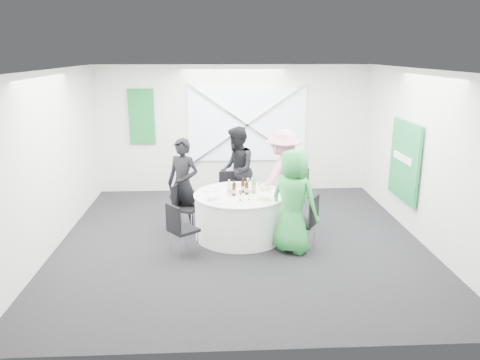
{
  "coord_description": "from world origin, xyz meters",
  "views": [
    {
      "loc": [
        -0.39,
        -7.3,
        3.08
      ],
      "look_at": [
        0.0,
        0.2,
        1.0
      ],
      "focal_mm": 35.0,
      "sensor_mm": 36.0,
      "label": 1
    }
  ],
  "objects_px": {
    "green_water_bottle": "(254,186)",
    "banquet_table": "(240,215)",
    "chair_back_right": "(294,189)",
    "person_man_back": "(237,170)",
    "chair_front_left": "(179,226)",
    "clear_water_bottle": "(229,190)",
    "chair_back": "(229,190)",
    "chair_front_right": "(307,218)",
    "chair_back_left": "(182,204)",
    "person_woman_pink": "(282,177)",
    "person_man_back_left": "(183,184)",
    "person_woman_green": "(293,201)"
  },
  "relations": [
    {
      "from": "chair_back_right",
      "to": "chair_front_left",
      "type": "relative_size",
      "value": 1.22
    },
    {
      "from": "chair_back_right",
      "to": "person_woman_pink",
      "type": "height_order",
      "value": "person_woman_pink"
    },
    {
      "from": "person_man_back_left",
      "to": "clear_water_bottle",
      "type": "distance_m",
      "value": 0.98
    },
    {
      "from": "banquet_table",
      "to": "person_man_back_left",
      "type": "distance_m",
      "value": 1.17
    },
    {
      "from": "chair_back_left",
      "to": "person_woman_green",
      "type": "height_order",
      "value": "person_woman_green"
    },
    {
      "from": "chair_front_left",
      "to": "chair_back",
      "type": "bearing_deg",
      "value": -61.46
    },
    {
      "from": "banquet_table",
      "to": "green_water_bottle",
      "type": "bearing_deg",
      "value": 6.8
    },
    {
      "from": "chair_back",
      "to": "clear_water_bottle",
      "type": "xyz_separation_m",
      "value": [
        -0.04,
        -1.25,
        0.38
      ]
    },
    {
      "from": "banquet_table",
      "to": "chair_front_left",
      "type": "height_order",
      "value": "chair_front_left"
    },
    {
      "from": "chair_back",
      "to": "chair_front_right",
      "type": "relative_size",
      "value": 0.93
    },
    {
      "from": "person_man_back_left",
      "to": "clear_water_bottle",
      "type": "xyz_separation_m",
      "value": [
        0.8,
        -0.57,
        0.05
      ]
    },
    {
      "from": "banquet_table",
      "to": "green_water_bottle",
      "type": "height_order",
      "value": "green_water_bottle"
    },
    {
      "from": "chair_back_left",
      "to": "person_man_back_left",
      "type": "bearing_deg",
      "value": 10.73
    },
    {
      "from": "chair_front_left",
      "to": "person_woman_green",
      "type": "relative_size",
      "value": 0.51
    },
    {
      "from": "person_woman_green",
      "to": "person_woman_pink",
      "type": "bearing_deg",
      "value": -51.21
    },
    {
      "from": "banquet_table",
      "to": "chair_back_right",
      "type": "xyz_separation_m",
      "value": [
        1.04,
        0.71,
        0.23
      ]
    },
    {
      "from": "banquet_table",
      "to": "person_man_back",
      "type": "relative_size",
      "value": 0.92
    },
    {
      "from": "person_woman_pink",
      "to": "clear_water_bottle",
      "type": "height_order",
      "value": "person_woman_pink"
    },
    {
      "from": "person_man_back",
      "to": "chair_back",
      "type": "bearing_deg",
      "value": -61.67
    },
    {
      "from": "person_man_back",
      "to": "clear_water_bottle",
      "type": "bearing_deg",
      "value": -7.93
    },
    {
      "from": "person_man_back_left",
      "to": "person_woman_pink",
      "type": "height_order",
      "value": "person_woman_pink"
    },
    {
      "from": "person_man_back",
      "to": "person_woman_pink",
      "type": "height_order",
      "value": "person_woman_pink"
    },
    {
      "from": "person_man_back",
      "to": "chair_front_right",
      "type": "bearing_deg",
      "value": 29.29
    },
    {
      "from": "banquet_table",
      "to": "person_man_back_left",
      "type": "height_order",
      "value": "person_man_back_left"
    },
    {
      "from": "chair_back_right",
      "to": "chair_front_right",
      "type": "height_order",
      "value": "chair_back_right"
    },
    {
      "from": "banquet_table",
      "to": "person_woman_green",
      "type": "height_order",
      "value": "person_woman_green"
    },
    {
      "from": "banquet_table",
      "to": "person_man_back",
      "type": "height_order",
      "value": "person_man_back"
    },
    {
      "from": "chair_back",
      "to": "chair_front_right",
      "type": "height_order",
      "value": "chair_front_right"
    },
    {
      "from": "green_water_bottle",
      "to": "banquet_table",
      "type": "bearing_deg",
      "value": -173.2
    },
    {
      "from": "banquet_table",
      "to": "clear_water_bottle",
      "type": "distance_m",
      "value": 0.53
    },
    {
      "from": "banquet_table",
      "to": "person_woman_green",
      "type": "bearing_deg",
      "value": -38.91
    },
    {
      "from": "person_man_back_left",
      "to": "person_woman_pink",
      "type": "xyz_separation_m",
      "value": [
        1.78,
        0.14,
        0.06
      ]
    },
    {
      "from": "person_woman_pink",
      "to": "chair_front_right",
      "type": "bearing_deg",
      "value": 63.04
    },
    {
      "from": "person_woman_pink",
      "to": "person_man_back",
      "type": "bearing_deg",
      "value": -74.88
    },
    {
      "from": "chair_front_right",
      "to": "chair_front_left",
      "type": "distance_m",
      "value": 2.0
    },
    {
      "from": "chair_front_left",
      "to": "clear_water_bottle",
      "type": "distance_m",
      "value": 1.09
    },
    {
      "from": "chair_back_left",
      "to": "chair_front_right",
      "type": "height_order",
      "value": "chair_front_right"
    },
    {
      "from": "chair_front_left",
      "to": "person_woman_green",
      "type": "distance_m",
      "value": 1.8
    },
    {
      "from": "chair_front_left",
      "to": "person_man_back",
      "type": "distance_m",
      "value": 2.24
    },
    {
      "from": "chair_back_right",
      "to": "chair_front_left",
      "type": "height_order",
      "value": "chair_back_right"
    },
    {
      "from": "chair_back_left",
      "to": "person_woman_pink",
      "type": "bearing_deg",
      "value": -62.54
    },
    {
      "from": "person_man_back",
      "to": "clear_water_bottle",
      "type": "height_order",
      "value": "person_man_back"
    },
    {
      "from": "person_woman_green",
      "to": "chair_front_right",
      "type": "bearing_deg",
      "value": -130.78
    },
    {
      "from": "chair_back_left",
      "to": "chair_front_left",
      "type": "xyz_separation_m",
      "value": [
        0.03,
        -1.1,
        0.01
      ]
    },
    {
      "from": "banquet_table",
      "to": "person_woman_pink",
      "type": "height_order",
      "value": "person_woman_pink"
    },
    {
      "from": "chair_back_left",
      "to": "chair_back_right",
      "type": "xyz_separation_m",
      "value": [
        2.04,
        0.37,
        0.12
      ]
    },
    {
      "from": "chair_front_right",
      "to": "person_man_back_left",
      "type": "bearing_deg",
      "value": -87.76
    },
    {
      "from": "chair_front_left",
      "to": "person_woman_pink",
      "type": "xyz_separation_m",
      "value": [
        1.77,
        1.38,
        0.38
      ]
    },
    {
      "from": "chair_back_left",
      "to": "chair_back_right",
      "type": "relative_size",
      "value": 0.81
    },
    {
      "from": "chair_back",
      "to": "person_woman_pink",
      "type": "relative_size",
      "value": 0.48
    }
  ]
}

